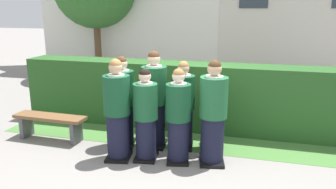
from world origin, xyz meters
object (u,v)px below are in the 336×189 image
object	(u,v)px
student_front_row_0	(117,112)
wooden_bench	(50,122)
student_front_row_3	(213,115)
student_rear_row_0	(123,104)
student_front_row_2	(178,119)
student_rear_row_3	(212,109)
student_rear_row_1	(154,102)
student_front_row_1	(146,117)
student_rear_row_2	(183,107)

from	to	relation	value
student_front_row_0	wooden_bench	size ratio (longest dim) A/B	1.19
student_front_row_3	student_rear_row_0	size ratio (longest dim) A/B	1.03
student_front_row_3	student_rear_row_0	bearing A→B (deg)	169.50
student_front_row_2	student_rear_row_3	distance (m)	0.78
student_front_row_3	student_rear_row_1	size ratio (longest dim) A/B	0.97
student_front_row_0	student_rear_row_0	world-z (taller)	student_front_row_0
student_rear_row_0	student_rear_row_3	xyz separation A→B (m)	(1.56, 0.24, -0.03)
student_front_row_3	student_rear_row_3	bearing A→B (deg)	99.76
student_front_row_1	wooden_bench	world-z (taller)	student_front_row_1
student_rear_row_1	wooden_bench	xyz separation A→B (m)	(-1.99, -0.25, -0.48)
student_front_row_2	student_rear_row_1	world-z (taller)	student_rear_row_1
student_front_row_0	student_rear_row_3	size ratio (longest dim) A/B	1.07
student_front_row_2	student_rear_row_3	bearing A→B (deg)	55.11
student_front_row_0	wooden_bench	distance (m)	1.68
student_rear_row_0	student_rear_row_3	size ratio (longest dim) A/B	1.05
student_front_row_1	student_rear_row_3	world-z (taller)	student_rear_row_3
student_front_row_3	student_rear_row_3	distance (m)	0.56
student_rear_row_3	student_front_row_3	bearing A→B (deg)	-80.24
student_rear_row_1	wooden_bench	world-z (taller)	student_rear_row_1
student_front_row_0	student_rear_row_2	bearing A→B (deg)	37.73
student_front_row_0	student_front_row_3	size ratio (longest dim) A/B	0.99
student_front_row_1	wooden_bench	xyz separation A→B (m)	(-2.02, 0.32, -0.37)
student_front_row_2	student_rear_row_2	bearing A→B (deg)	95.18
student_rear_row_2	student_front_row_2	bearing A→B (deg)	-84.82
student_front_row_0	student_front_row_2	size ratio (longest dim) A/B	1.09
student_rear_row_2	student_front_row_3	bearing A→B (deg)	-39.15
student_front_row_1	student_front_row_2	bearing A→B (deg)	5.70
student_front_row_1	student_rear_row_2	xyz separation A→B (m)	(0.48, 0.63, 0.02)
student_front_row_3	student_rear_row_0	distance (m)	1.69
student_front_row_3	student_rear_row_3	xyz separation A→B (m)	(-0.09, 0.55, -0.06)
student_front_row_2	wooden_bench	distance (m)	2.59
student_rear_row_1	wooden_bench	bearing A→B (deg)	-172.88
student_front_row_1	student_rear_row_0	bearing A→B (deg)	142.27
student_rear_row_3	student_front_row_1	bearing A→B (deg)	-144.63
student_front_row_1	student_front_row_2	xyz separation A→B (m)	(0.53, 0.05, 0.01)
student_rear_row_0	wooden_bench	distance (m)	1.50
student_rear_row_0	student_rear_row_3	world-z (taller)	student_rear_row_0
student_front_row_0	student_front_row_1	bearing A→B (deg)	11.48
student_front_row_3	student_rear_row_0	xyz separation A→B (m)	(-1.66, 0.31, -0.02)
student_front_row_2	student_front_row_3	distance (m)	0.55
student_rear_row_3	wooden_bench	distance (m)	3.04
student_front_row_1	student_rear_row_3	bearing A→B (deg)	35.37
student_front_row_1	student_rear_row_0	world-z (taller)	student_rear_row_0
student_front_row_0	student_front_row_3	bearing A→B (deg)	8.83
student_front_row_0	student_front_row_1	size ratio (longest dim) A/B	1.10
student_front_row_1	student_rear_row_1	size ratio (longest dim) A/B	0.88
student_front_row_1	student_rear_row_3	size ratio (longest dim) A/B	0.97
student_front_row_2	student_rear_row_2	distance (m)	0.58
student_rear_row_1	student_front_row_0	bearing A→B (deg)	-122.66
student_rear_row_0	student_rear_row_2	size ratio (longest dim) A/B	1.04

